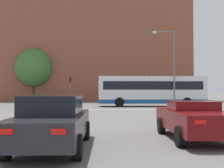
{
  "coord_description": "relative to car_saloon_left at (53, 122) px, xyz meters",
  "views": [
    {
      "loc": [
        -1.05,
        -2.51,
        1.67
      ],
      "look_at": [
        0.11,
        31.36,
        2.54
      ],
      "focal_mm": 45.0,
      "sensor_mm": 36.0,
      "label": 1
    }
  ],
  "objects": [
    {
      "name": "car_roadster_right",
      "position": [
        4.62,
        1.41,
        -0.08
      ],
      "size": [
        1.94,
        4.34,
        1.32
      ],
      "rotation": [
        0.0,
        0.0,
        0.0
      ],
      "color": "#600C0F",
      "rests_on": "ground_plane"
    },
    {
      "name": "stop_line_strip",
      "position": [
        2.49,
        17.1,
        -0.78
      ],
      "size": [
        9.22,
        0.3,
        0.01
      ],
      "primitive_type": "cube",
      "color": "silver",
      "rests_on": "ground_plane"
    },
    {
      "name": "pedestrian_walking_east",
      "position": [
        12.14,
        31.62,
        0.29
      ],
      "size": [
        0.46,
        0.4,
        1.8
      ],
      "rotation": [
        0.0,
        0.0,
        0.54
      ],
      "color": "#333851",
      "rests_on": "ground_plane"
    },
    {
      "name": "far_pavement",
      "position": [
        2.49,
        32.16,
        -0.77
      ],
      "size": [
        70.25,
        2.5,
        0.01
      ],
      "primitive_type": "cube",
      "color": "gray",
      "rests_on": "ground_plane"
    },
    {
      "name": "pedestrian_walking_west",
      "position": [
        4.14,
        31.68,
        0.21
      ],
      "size": [
        0.46,
        0.38,
        1.69
      ],
      "rotation": [
        0.0,
        0.0,
        2.66
      ],
      "color": "black",
      "rests_on": "ground_plane"
    },
    {
      "name": "bus_crossing_lead",
      "position": [
        6.84,
        22.46,
        0.98
      ],
      "size": [
        11.62,
        2.71,
        3.28
      ],
      "rotation": [
        0.0,
        0.0,
        -1.57
      ],
      "color": "silver",
      "rests_on": "ground_plane"
    },
    {
      "name": "car_saloon_left",
      "position": [
        0.0,
        0.0,
        0.0
      ],
      "size": [
        2.0,
        4.66,
        1.54
      ],
      "rotation": [
        0.0,
        0.0,
        -0.01
      ],
      "color": "#232328",
      "rests_on": "ground_plane"
    },
    {
      "name": "street_lamp_junction",
      "position": [
        8.51,
        20.53,
        4.08
      ],
      "size": [
        2.39,
        0.36,
        8.01
      ],
      "color": "slate",
      "rests_on": "ground_plane"
    },
    {
      "name": "brick_civic_building",
      "position": [
        -0.69,
        43.64,
        10.0
      ],
      "size": [
        34.19,
        15.11,
        27.9
      ],
      "color": "brown",
      "rests_on": "ground_plane"
    },
    {
      "name": "traffic_light_far_left",
      "position": [
        -3.08,
        31.38,
        1.75
      ],
      "size": [
        0.26,
        0.31,
        3.73
      ],
      "color": "slate",
      "rests_on": "ground_plane"
    },
    {
      "name": "tree_by_building",
      "position": [
        -9.43,
        36.37,
        4.58
      ],
      "size": [
        5.81,
        5.81,
        8.42
      ],
      "color": "#4C3823",
      "rests_on": "ground_plane"
    },
    {
      "name": "pedestrian_waiting",
      "position": [
        6.21,
        31.97,
        0.18
      ],
      "size": [
        0.28,
        0.43,
        1.64
      ],
      "rotation": [
        0.0,
        0.0,
        1.42
      ],
      "color": "brown",
      "rests_on": "ground_plane"
    },
    {
      "name": "traffic_light_far_right",
      "position": [
        8.14,
        31.39,
        1.94
      ],
      "size": [
        0.26,
        0.31,
        4.04
      ],
      "color": "slate",
      "rests_on": "ground_plane"
    }
  ]
}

